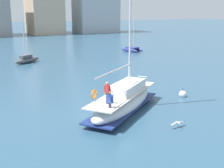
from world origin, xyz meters
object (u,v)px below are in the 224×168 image
(main_sailboat, at_px, (124,100))
(moored_catamaran, at_px, (132,49))
(seagull, at_px, (178,123))
(moored_sloop_near, at_px, (27,59))
(mooring_buoy, at_px, (183,94))

(main_sailboat, bearing_deg, moored_catamaran, 58.37)
(seagull, bearing_deg, moored_sloop_near, 97.37)
(main_sailboat, relative_size, mooring_buoy, 14.71)
(mooring_buoy, bearing_deg, main_sailboat, -170.85)
(moored_sloop_near, bearing_deg, seagull, -82.63)
(seagull, relative_size, mooring_buoy, 1.29)
(main_sailboat, xyz_separation_m, mooring_buoy, (6.90, 1.11, -0.70))
(main_sailboat, bearing_deg, moored_sloop_near, 95.11)
(moored_catamaran, relative_size, seagull, 5.42)
(main_sailboat, relative_size, seagull, 11.40)
(seagull, xyz_separation_m, mooring_buoy, (5.25, 5.76, -0.12))
(moored_sloop_near, relative_size, mooring_buoy, 7.27)
(main_sailboat, relative_size, moored_catamaran, 2.10)
(seagull, bearing_deg, moored_catamaran, 64.08)
(moored_sloop_near, height_order, seagull, moored_sloop_near)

